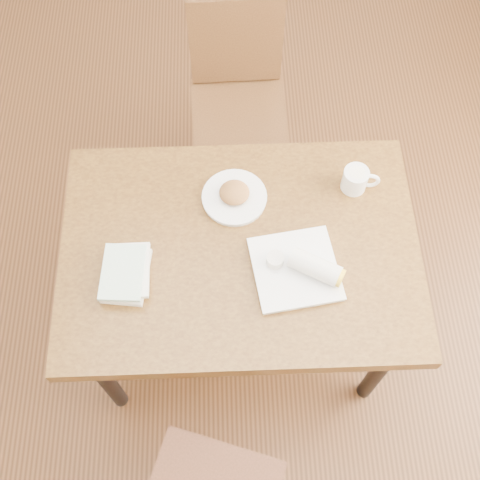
{
  "coord_description": "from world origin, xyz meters",
  "views": [
    {
      "loc": [
        -0.03,
        -0.94,
        2.6
      ],
      "look_at": [
        0.0,
        0.0,
        0.8
      ],
      "focal_mm": 45.0,
      "sensor_mm": 36.0,
      "label": 1
    }
  ],
  "objects_px": {
    "plate_scone": "(234,196)",
    "book_stack": "(126,273)",
    "table": "(240,257)",
    "plate_burrito": "(301,268)",
    "chair_far": "(238,89)",
    "coffee_mug": "(356,179)"
  },
  "relations": [
    {
      "from": "table",
      "to": "book_stack",
      "type": "distance_m",
      "value": 0.41
    },
    {
      "from": "plate_burrito",
      "to": "book_stack",
      "type": "relative_size",
      "value": 1.44
    },
    {
      "from": "chair_far",
      "to": "coffee_mug",
      "type": "xyz_separation_m",
      "value": [
        0.4,
        -0.66,
        0.25
      ]
    },
    {
      "from": "table",
      "to": "coffee_mug",
      "type": "distance_m",
      "value": 0.5
    },
    {
      "from": "plate_burrito",
      "to": "table",
      "type": "bearing_deg",
      "value": 153.01
    },
    {
      "from": "book_stack",
      "to": "plate_burrito",
      "type": "bearing_deg",
      "value": -0.41
    },
    {
      "from": "plate_scone",
      "to": "book_stack",
      "type": "xyz_separation_m",
      "value": [
        -0.37,
        -0.29,
        0.0
      ]
    },
    {
      "from": "book_stack",
      "to": "plate_scone",
      "type": "bearing_deg",
      "value": 38.29
    },
    {
      "from": "coffee_mug",
      "to": "book_stack",
      "type": "relative_size",
      "value": 0.61
    },
    {
      "from": "coffee_mug",
      "to": "book_stack",
      "type": "bearing_deg",
      "value": -157.77
    },
    {
      "from": "table",
      "to": "plate_burrito",
      "type": "relative_size",
      "value": 3.89
    },
    {
      "from": "plate_burrito",
      "to": "coffee_mug",
      "type": "bearing_deg",
      "value": 56.36
    },
    {
      "from": "chair_far",
      "to": "coffee_mug",
      "type": "distance_m",
      "value": 0.81
    },
    {
      "from": "chair_far",
      "to": "table",
      "type": "bearing_deg",
      "value": -91.41
    },
    {
      "from": "table",
      "to": "chair_far",
      "type": "height_order",
      "value": "chair_far"
    },
    {
      "from": "coffee_mug",
      "to": "plate_burrito",
      "type": "bearing_deg",
      "value": -123.64
    },
    {
      "from": "chair_far",
      "to": "book_stack",
      "type": "height_order",
      "value": "chair_far"
    },
    {
      "from": "plate_burrito",
      "to": "plate_scone",
      "type": "bearing_deg",
      "value": 126.0
    },
    {
      "from": "table",
      "to": "coffee_mug",
      "type": "xyz_separation_m",
      "value": [
        0.42,
        0.23,
        0.13
      ]
    },
    {
      "from": "coffee_mug",
      "to": "plate_scone",
      "type": "bearing_deg",
      "value": -175.04
    },
    {
      "from": "table",
      "to": "plate_scone",
      "type": "distance_m",
      "value": 0.22
    },
    {
      "from": "book_stack",
      "to": "coffee_mug",
      "type": "bearing_deg",
      "value": 22.23
    }
  ]
}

